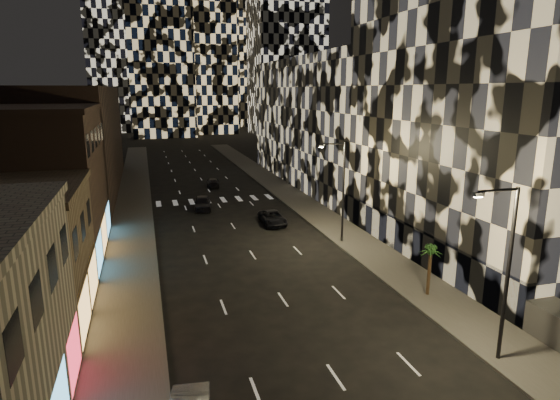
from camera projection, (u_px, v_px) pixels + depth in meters
sidewalk_left at (133, 205)px, 56.44m from camera, size 4.00×120.00×0.15m
sidewalk_right at (291, 195)px, 61.88m from camera, size 4.00×120.00×0.15m
curb_left at (151, 204)px, 57.01m from camera, size 0.20×120.00×0.15m
curb_right at (275, 196)px, 61.30m from camera, size 0.20×120.00×0.15m
retail_brown at (34, 187)px, 37.75m from camera, size 10.00×15.00×12.00m
retail_filler_left at (75, 141)px, 62.29m from camera, size 10.00×40.00×14.00m
midrise_right at (501, 123)px, 38.26m from camera, size 16.00×25.00×22.00m
midrise_base at (411, 241)px, 38.34m from camera, size 0.60×25.00×3.00m
midrise_filler_right at (341, 122)px, 69.09m from camera, size 16.00×40.00×18.00m
streetlight_near at (505, 263)px, 22.83m from camera, size 2.55×0.25×9.00m
streetlight_far at (341, 185)px, 41.53m from camera, size 2.55×0.25×9.00m
car_dark_midlane at (202, 203)px, 54.41m from camera, size 2.41×4.80×1.57m
car_dark_oncoming at (213, 183)px, 67.37m from camera, size 2.13×4.28×1.19m
car_dark_rightlane at (272, 218)px, 48.45m from camera, size 2.32×4.91×1.36m
palm_tree at (430, 254)px, 30.96m from camera, size 1.77×1.77×3.49m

